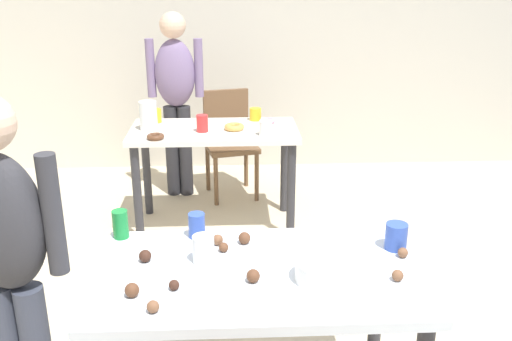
{
  "coord_description": "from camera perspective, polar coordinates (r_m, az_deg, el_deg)",
  "views": [
    {
      "loc": [
        -0.24,
        -2.05,
        1.84
      ],
      "look_at": [
        -0.11,
        0.52,
        0.9
      ],
      "focal_mm": 39.62,
      "sensor_mm": 36.0,
      "label": 1
    }
  ],
  "objects": [
    {
      "name": "cake_ball_0",
      "position": [
        2.07,
        -8.27,
        -11.37
      ],
      "size": [
        0.04,
        0.04,
        0.04
      ],
      "primitive_type": "sphere",
      "color": "#3D2319",
      "rests_on": "dining_table_near"
    },
    {
      "name": "cup_far_1",
      "position": [
        3.93,
        -5.45,
        4.75
      ],
      "size": [
        0.08,
        0.08,
        0.12
      ],
      "primitive_type": "cylinder",
      "color": "red",
      "rests_on": "dining_table_far"
    },
    {
      "name": "person_adult_far",
      "position": [
        4.62,
        -8.11,
        8.12
      ],
      "size": [
        0.45,
        0.21,
        1.51
      ],
      "color": "#28282D",
      "rests_on": "ground_plane"
    },
    {
      "name": "cake_ball_3",
      "position": [
        2.09,
        -0.29,
        -10.6
      ],
      "size": [
        0.05,
        0.05,
        0.05
      ],
      "primitive_type": "sphere",
      "color": "brown",
      "rests_on": "dining_table_near"
    },
    {
      "name": "cup_near_2",
      "position": [
        2.21,
        -5.33,
        -7.91
      ],
      "size": [
        0.08,
        0.08,
        0.11
      ],
      "primitive_type": "cylinder",
      "color": "white",
      "rests_on": "dining_table_near"
    },
    {
      "name": "cake_ball_5",
      "position": [
        2.05,
        -12.42,
        -11.71
      ],
      "size": [
        0.05,
        0.05,
        0.05
      ],
      "primitive_type": "sphere",
      "color": "brown",
      "rests_on": "dining_table_near"
    },
    {
      "name": "pitcher_far",
      "position": [
        4.01,
        -10.82,
        5.44
      ],
      "size": [
        0.12,
        0.12,
        0.2
      ],
      "primitive_type": "cylinder",
      "color": "white",
      "rests_on": "dining_table_far"
    },
    {
      "name": "person_girl_near",
      "position": [
        2.22,
        -23.8,
        -7.85
      ],
      "size": [
        0.46,
        0.25,
        1.45
      ],
      "color": "#383D4C",
      "rests_on": "ground_plane"
    },
    {
      "name": "cake_ball_2",
      "position": [
        2.26,
        -11.13,
        -8.47
      ],
      "size": [
        0.05,
        0.05,
        0.05
      ],
      "primitive_type": "sphere",
      "color": "#3D2319",
      "rests_on": "dining_table_near"
    },
    {
      "name": "cup_near_1",
      "position": [
        2.41,
        -6.0,
        -5.53
      ],
      "size": [
        0.07,
        0.07,
        0.11
      ],
      "primitive_type": "cylinder",
      "color": "#3351B2",
      "rests_on": "dining_table_near"
    },
    {
      "name": "chair_far_table",
      "position": [
        4.72,
        -2.74,
        3.46
      ],
      "size": [
        0.48,
        0.48,
        0.87
      ],
      "color": "brown",
      "rests_on": "ground_plane"
    },
    {
      "name": "cup_far_0",
      "position": [
        4.22,
        -0.06,
        5.71
      ],
      "size": [
        0.09,
        0.09,
        0.09
      ],
      "primitive_type": "cylinder",
      "color": "yellow",
      "rests_on": "dining_table_far"
    },
    {
      "name": "soda_can",
      "position": [
        2.46,
        -13.53,
        -5.29
      ],
      "size": [
        0.07,
        0.07,
        0.12
      ],
      "primitive_type": "cylinder",
      "color": "#198438",
      "rests_on": "dining_table_near"
    },
    {
      "name": "donut_far_1",
      "position": [
        3.81,
        -10.12,
        3.39
      ],
      "size": [
        0.12,
        0.12,
        0.03
      ],
      "primitive_type": "torus",
      "color": "brown",
      "rests_on": "dining_table_far"
    },
    {
      "name": "mixing_bowl",
      "position": [
        2.11,
        6.81,
        -9.98
      ],
      "size": [
        0.21,
        0.21,
        0.08
      ],
      "primitive_type": "cylinder",
      "color": "white",
      "rests_on": "dining_table_near"
    },
    {
      "name": "wall_back",
      "position": [
        5.29,
        -0.23,
        14.18
      ],
      "size": [
        6.4,
        0.1,
        2.6
      ],
      "primitive_type": "cube",
      "color": "beige",
      "rests_on": "ground_plane"
    },
    {
      "name": "donut_far_2",
      "position": [
        3.97,
        -2.21,
        4.42
      ],
      "size": [
        0.14,
        0.14,
        0.04
      ],
      "primitive_type": "torus",
      "color": "gold",
      "rests_on": "dining_table_far"
    },
    {
      "name": "donut_far_0",
      "position": [
        4.15,
        1.17,
        5.05
      ],
      "size": [
        0.11,
        0.11,
        0.03
      ],
      "primitive_type": "torus",
      "color": "pink",
      "rests_on": "dining_table_far"
    },
    {
      "name": "cake_ball_6",
      "position": [
        2.35,
        -3.89,
        -7.0
      ],
      "size": [
        0.05,
        0.05,
        0.05
      ],
      "primitive_type": "sphere",
      "color": "brown",
      "rests_on": "dining_table_near"
    },
    {
      "name": "dining_table_near",
      "position": [
        2.23,
        0.19,
        -12.35
      ],
      "size": [
        1.24,
        0.72,
        0.75
      ],
      "color": "silver",
      "rests_on": "ground_plane"
    },
    {
      "name": "cake_ball_7",
      "position": [
        2.32,
        14.61,
        -8.03
      ],
      "size": [
        0.04,
        0.04,
        0.04
      ],
      "primitive_type": "sphere",
      "color": "brown",
      "rests_on": "dining_table_near"
    },
    {
      "name": "cake_ball_1",
      "position": [
        2.3,
        -3.3,
        -7.74
      ],
      "size": [
        0.04,
        0.04,
        0.04
      ],
      "primitive_type": "sphere",
      "color": "brown",
      "rests_on": "dining_table_near"
    },
    {
      "name": "cake_ball_8",
      "position": [
        2.16,
        14.11,
        -10.24
      ],
      "size": [
        0.04,
        0.04,
        0.04
      ],
      "primitive_type": "sphere",
      "color": "brown",
      "rests_on": "dining_table_near"
    },
    {
      "name": "cup_far_3",
      "position": [
        3.83,
        0.97,
        4.31
      ],
      "size": [
        0.08,
        0.08,
        0.1
      ],
      "primitive_type": "cylinder",
      "color": "white",
      "rests_on": "dining_table_far"
    },
    {
      "name": "cake_ball_9",
      "position": [
        2.35,
        -1.17,
        -6.83
      ],
      "size": [
        0.05,
        0.05,
        0.05
      ],
      "primitive_type": "sphere",
      "color": "brown",
      "rests_on": "dining_table_near"
    },
    {
      "name": "cup_near_0",
      "position": [
        2.37,
        13.97,
        -6.47
      ],
      "size": [
        0.09,
        0.09,
        0.11
      ],
      "primitive_type": "cylinder",
      "color": "#3351B2",
      "rests_on": "dining_table_near"
    },
    {
      "name": "dining_table_far",
      "position": [
        4.05,
        -4.22,
        2.62
      ],
      "size": [
        1.18,
        0.6,
        0.75
      ],
      "color": "silver",
      "rests_on": "ground_plane"
    },
    {
      "name": "cake_ball_4",
      "position": [
        1.96,
        -10.36,
        -13.37
      ],
      "size": [
        0.04,
        0.04,
        0.04
      ],
      "primitive_type": "sphere",
      "color": "brown",
      "rests_on": "dining_table_near"
    },
    {
      "name": "fork_near",
      "position": [
        2.28,
        9.84,
        -8.7
      ],
      "size": [
        0.17,
        0.02,
        0.01
      ],
      "primitive_type": "cube",
      "color": "silver",
      "rests_on": "dining_table_near"
    },
    {
      "name": "cup_far_2",
      "position": [
        4.22,
        -10.09,
        5.47
      ],
      "size": [
        0.08,
        0.08,
        0.1
      ],
      "primitive_type": "cylinder",
      "color": "yellow",
      "rests_on": "dining_table_far"
    }
  ]
}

